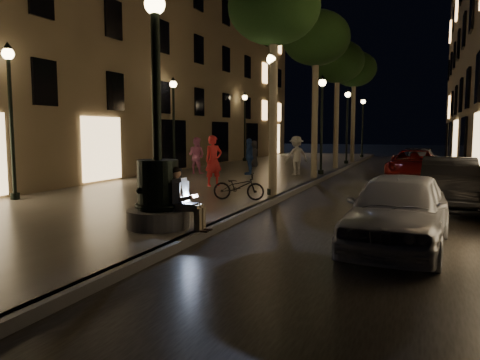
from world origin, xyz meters
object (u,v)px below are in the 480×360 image
at_px(lamp_curb_a, 272,103).
at_px(pedestrian_dark, 254,154).
at_px(tree_far, 354,70).
at_px(pedestrian_red, 214,161).
at_px(fountain_lamppost, 158,182).
at_px(pedestrian_white, 296,156).
at_px(lamp_left_b, 174,113).
at_px(seated_man_laptop, 183,197).
at_px(lamp_left_c, 245,118).
at_px(car_second, 451,183).
at_px(bicycle, 239,186).
at_px(pedestrian_pink, 196,156).
at_px(pedestrian_blue, 249,156).
at_px(lamp_curb_d, 363,119).
at_px(tree_second, 316,39).
at_px(lamp_curb_b, 322,112).
at_px(tree_near, 274,9).
at_px(tree_third, 337,62).
at_px(lamp_curb_c, 347,117).
at_px(lamp_left_a, 10,101).
at_px(car_front, 398,210).
at_px(stroller, 172,176).
at_px(car_rear, 420,160).
at_px(car_third, 414,165).

distance_m(lamp_curb_a, pedestrian_dark, 12.60).
xyz_separation_m(tree_far, pedestrian_red, (-2.90, -16.48, -5.25)).
xyz_separation_m(fountain_lamppost, pedestrian_white, (-0.32, 13.09, -0.07)).
distance_m(lamp_left_b, pedestrian_white, 6.53).
bearing_deg(seated_man_laptop, lamp_left_c, 107.68).
bearing_deg(tree_far, pedestrian_dark, -126.46).
distance_m(pedestrian_red, pedestrian_dark, 10.12).
xyz_separation_m(lamp_curb_a, car_second, (5.50, 0.31, -2.47)).
distance_m(pedestrian_dark, bicycle, 13.64).
distance_m(seated_man_laptop, pedestrian_pink, 13.15).
xyz_separation_m(seated_man_laptop, pedestrian_blue, (-3.11, 12.47, 0.17)).
height_order(lamp_curb_d, pedestrian_pink, lamp_curb_d).
xyz_separation_m(seated_man_laptop, pedestrian_red, (-2.74, 7.52, 0.26)).
bearing_deg(pedestrian_white, fountain_lamppost, 50.04).
height_order(car_second, pedestrian_pink, pedestrian_pink).
relative_size(fountain_lamppost, tree_second, 0.70).
relative_size(fountain_lamppost, lamp_curb_b, 1.08).
height_order(lamp_left_c, pedestrian_white, lamp_left_c).
xyz_separation_m(lamp_left_c, pedestrian_red, (4.28, -14.48, -2.06)).
xyz_separation_m(lamp_left_c, pedestrian_dark, (2.33, -4.56, -2.26)).
bearing_deg(tree_near, tree_third, 90.24).
bearing_deg(lamp_curb_c, lamp_curb_d, 90.00).
bearing_deg(pedestrian_white, pedestrian_dark, -90.57).
xyz_separation_m(pedestrian_white, pedestrian_blue, (-2.18, -0.63, -0.05)).
bearing_deg(lamp_left_a, lamp_curb_d, 75.77).
bearing_deg(pedestrian_dark, car_front, -160.68).
xyz_separation_m(stroller, pedestrian_blue, (0.18, 7.22, 0.31)).
xyz_separation_m(lamp_curb_b, car_rear, (4.52, 6.17, -2.59)).
bearing_deg(seated_man_laptop, pedestrian_dark, 105.02).
bearing_deg(car_third, lamp_curb_d, 105.90).
height_order(car_third, pedestrian_white, pedestrian_white).
xyz_separation_m(tree_third, car_rear, (4.52, 2.17, -5.49)).
bearing_deg(lamp_left_c, lamp_curb_d, 48.41).
relative_size(car_rear, bicycle, 2.81).
distance_m(seated_man_laptop, lamp_curb_c, 22.12).
bearing_deg(lamp_left_b, lamp_left_c, 90.00).
distance_m(tree_second, pedestrian_white, 5.43).
height_order(car_front, pedestrian_red, pedestrian_red).
bearing_deg(car_rear, pedestrian_blue, -138.29).
relative_size(fountain_lamppost, car_second, 1.11).
bearing_deg(pedestrian_red, seated_man_laptop, -120.97).
distance_m(car_third, pedestrian_red, 9.96).
bearing_deg(pedestrian_pink, pedestrian_dark, -96.13).
distance_m(car_rear, pedestrian_pink, 13.23).
height_order(lamp_curb_c, car_second, lamp_curb_c).
bearing_deg(tree_second, pedestrian_white, 135.58).
relative_size(car_front, car_second, 0.96).
relative_size(fountain_lamppost, bicycle, 3.27).
xyz_separation_m(lamp_left_b, car_third, (11.40, 2.46, -2.52)).
height_order(tree_third, lamp_left_c, tree_third).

